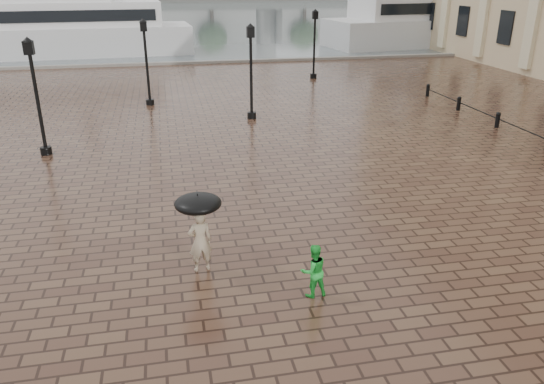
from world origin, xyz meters
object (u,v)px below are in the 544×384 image
(street_lamps, at_px, (154,63))
(child_pedestrian, at_px, (313,271))
(ferry_near, at_px, (41,26))
(ferry_far, at_px, (455,16))
(adult_pedestrian, at_px, (200,241))

(street_lamps, xyz_separation_m, child_pedestrian, (3.33, -19.44, -1.70))
(child_pedestrian, distance_m, ferry_near, 42.90)
(street_lamps, bearing_deg, ferry_near, 114.15)
(street_lamps, xyz_separation_m, ferry_far, (30.02, 22.67, 0.33))
(child_pedestrian, distance_m, ferry_far, 49.90)
(ferry_far, bearing_deg, ferry_near, 173.95)
(street_lamps, relative_size, ferry_near, 0.83)
(ferry_far, bearing_deg, street_lamps, -150.80)
(adult_pedestrian, height_order, ferry_near, ferry_near)
(street_lamps, bearing_deg, ferry_far, 37.07)
(adult_pedestrian, bearing_deg, street_lamps, -94.64)
(adult_pedestrian, height_order, ferry_far, ferry_far)
(child_pedestrian, height_order, ferry_near, ferry_near)
(street_lamps, bearing_deg, child_pedestrian, -80.27)
(street_lamps, height_order, adult_pedestrian, street_lamps)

